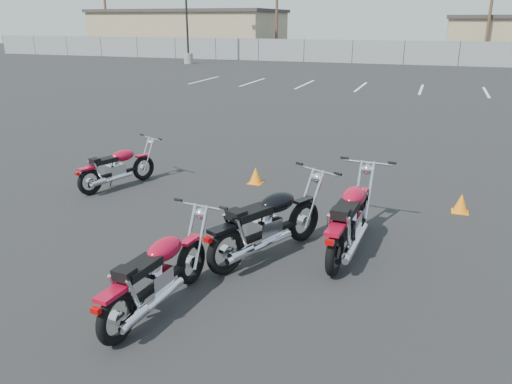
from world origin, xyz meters
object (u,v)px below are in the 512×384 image
(motorcycle_second_black, at_px, (268,223))
(motorcycle_rear_red, at_px, (157,274))
(motorcycle_third_red, at_px, (350,219))
(motorcycle_front_red, at_px, (117,168))

(motorcycle_second_black, relative_size, motorcycle_rear_red, 1.06)
(motorcycle_second_black, height_order, motorcycle_rear_red, motorcycle_second_black)
(motorcycle_second_black, distance_m, motorcycle_rear_red, 1.96)
(motorcycle_second_black, height_order, motorcycle_third_red, motorcycle_third_red)
(motorcycle_rear_red, bearing_deg, motorcycle_second_black, 67.11)
(motorcycle_second_black, bearing_deg, motorcycle_front_red, 153.24)
(motorcycle_second_black, relative_size, motorcycle_third_red, 0.95)
(motorcycle_third_red, bearing_deg, motorcycle_second_black, -152.37)
(motorcycle_front_red, distance_m, motorcycle_rear_red, 4.95)
(motorcycle_front_red, xyz_separation_m, motorcycle_second_black, (3.94, -1.99, 0.10))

